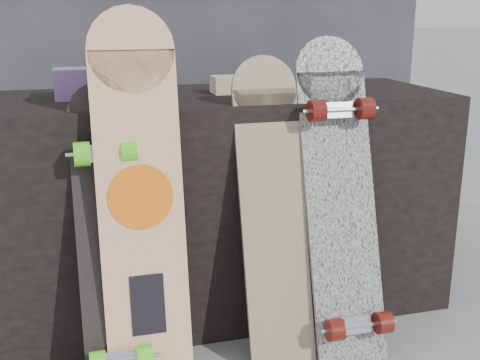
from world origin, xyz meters
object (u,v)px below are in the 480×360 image
object	(u,v)px
vendor_table	(223,202)
skateboard_dark	(111,235)
longboard_celtic	(272,202)
longboard_cascadia	(341,194)
longboard_geisha	(140,191)

from	to	relation	value
vendor_table	skateboard_dark	size ratio (longest dim) A/B	1.81
vendor_table	longboard_celtic	size ratio (longest dim) A/B	1.68
longboard_celtic	longboard_cascadia	world-z (taller)	longboard_cascadia
longboard_geisha	longboard_celtic	distance (m)	0.42
skateboard_dark	vendor_table	bearing A→B (deg)	41.21
skateboard_dark	longboard_geisha	bearing A→B (deg)	-6.74
longboard_geisha	skateboard_dark	world-z (taller)	longboard_geisha
longboard_celtic	skateboard_dark	bearing A→B (deg)	-178.29
longboard_geisha	longboard_cascadia	distance (m)	0.64
vendor_table	longboard_cascadia	size ratio (longest dim) A/B	1.59
longboard_cascadia	longboard_geisha	bearing A→B (deg)	-179.91
vendor_table	skateboard_dark	distance (m)	0.57
longboard_geisha	longboard_cascadia	size ratio (longest dim) A/B	1.09
vendor_table	longboard_geisha	xyz separation A→B (m)	(-0.34, -0.39, 0.18)
skateboard_dark	longboard_celtic	bearing A→B (deg)	1.71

